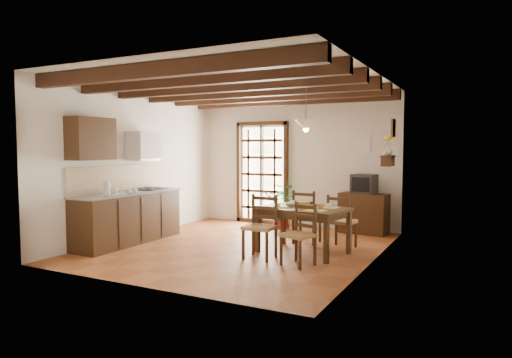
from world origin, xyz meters
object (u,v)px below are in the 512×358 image
Objects in this scene: crt_tv at (364,184)px; pendant_lamp at (306,124)px; chair_near_left at (260,239)px; potted_plant at (281,201)px; kitchen_counter at (128,217)px; dining_table at (303,213)px; sideboard at (364,213)px; chair_far_right at (342,231)px; chair_far_left at (307,226)px; chair_near_right at (299,246)px.

crt_tv is 2.35m from pendant_lamp.
chair_near_left is 2.73m from potted_plant.
chair_near_left is (2.61, 0.05, -0.17)m from kitchen_counter.
chair_near_left is at bearing -101.21° from crt_tv.
kitchen_counter is at bearing -165.62° from pendant_lamp.
pendant_lamp is at bearing -95.60° from crt_tv.
sideboard is at bearing 87.39° from dining_table.
chair_far_right is 1.65m from crt_tv.
pendant_lamp is at bearing 14.38° from kitchen_counter.
sideboard is at bearing 96.95° from crt_tv.
pendant_lamp is at bearing 55.11° from chair_near_left.
sideboard is (0.45, 2.14, -0.25)m from dining_table.
chair_far_left is 1.69m from crt_tv.
sideboard is at bearing -82.67° from chair_far_right.
dining_table is 0.85m from chair_near_left.
chair_far_right is (0.23, 1.38, 0.00)m from chair_near_right.
pendant_lamp reaches higher than potted_plant.
dining_table is 0.86m from chair_near_right.
kitchen_counter is 2.51× the size of chair_near_right.
pendant_lamp is (-0.45, -2.03, 1.09)m from crt_tv.
crt_tv is at bearing 103.76° from chair_near_right.
chair_far_right is at bearing 63.90° from dining_table.
pendant_lamp reaches higher than chair_far_right.
dining_table is 0.85m from chair_far_left.
chair_far_left is 1.96× the size of crt_tv.
chair_far_left is 0.48× the size of potted_plant.
pendant_lamp is (-0.45, -2.04, 1.68)m from sideboard.
chair_near_left is 1.97m from pendant_lamp.
crt_tv is (3.52, 2.82, 0.51)m from kitchen_counter.
chair_near_right is at bearing -12.54° from chair_near_left.
chair_near_left is 2.99m from crt_tv.
crt_tv is at bearing -117.10° from chair_far_left.
sideboard is at bearing -117.01° from chair_far_left.
kitchen_counter is at bearing -134.37° from crt_tv.
chair_far_right is 1.92m from pendant_lamp.
chair_near_right is 0.45× the size of potted_plant.
chair_far_right is at bearing 98.97° from chair_near_right.
chair_near_left reaches higher than chair_near_right.
crt_tv reaches higher than chair_far_left.
potted_plant reaches higher than dining_table.
pendant_lamp is (-0.00, 0.10, 1.43)m from dining_table.
kitchen_counter is 2.62m from chair_near_left.
crt_tv is at bearing 5.69° from potted_plant.
chair_far_left is (2.85, 1.43, -0.18)m from kitchen_counter.
potted_plant is (-1.72, -0.18, 0.17)m from sideboard.
chair_far_right is 0.46× the size of potted_plant.
chair_far_left is 1.04× the size of chair_far_right.
pendant_lamp is (3.07, 0.79, 1.60)m from kitchen_counter.
pendant_lamp is at bearing 123.21° from chair_near_right.
crt_tv is (0.00, 1.50, 0.70)m from chair_far_right.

